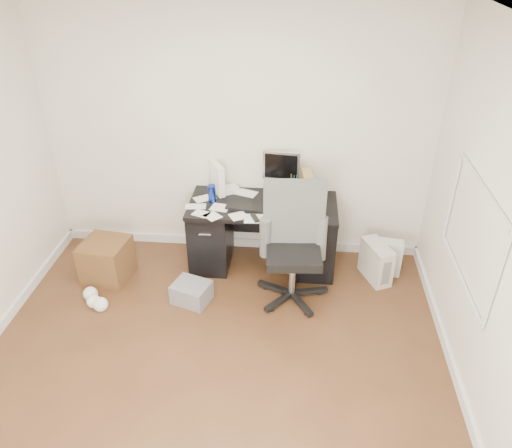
{
  "coord_description": "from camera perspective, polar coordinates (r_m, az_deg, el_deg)",
  "views": [
    {
      "loc": [
        0.63,
        -2.76,
        3.2
      ],
      "look_at": [
        0.27,
        1.2,
        0.78
      ],
      "focal_mm": 35.0,
      "sensor_mm": 36.0,
      "label": 1
    }
  ],
  "objects": [
    {
      "name": "pc_tower",
      "position": [
        5.29,
        13.57,
        -4.21
      ],
      "size": [
        0.32,
        0.44,
        0.4
      ],
      "primitive_type": "cube",
      "rotation": [
        0.0,
        0.0,
        0.4
      ],
      "color": "#B6AFA4",
      "rests_on": "ground"
    },
    {
      "name": "shopping_bag",
      "position": [
        5.4,
        14.77,
        -3.69
      ],
      "size": [
        0.31,
        0.24,
        0.39
      ],
      "primitive_type": "cube",
      "rotation": [
        0.0,
        0.0,
        -0.13
      ],
      "color": "silver",
      "rests_on": "ground"
    },
    {
      "name": "lcd_monitor",
      "position": [
        5.15,
        2.88,
        5.88
      ],
      "size": [
        0.4,
        0.26,
        0.48
      ],
      "primitive_type": null,
      "rotation": [
        0.0,
        0.0,
        -0.12
      ],
      "color": "silver",
      "rests_on": "desk"
    },
    {
      "name": "white_binder",
      "position": [
        5.22,
        -4.46,
        5.24
      ],
      "size": [
        0.25,
        0.31,
        0.33
      ],
      "primitive_type": "cube",
      "rotation": [
        0.0,
        0.0,
        0.52
      ],
      "color": "white",
      "rests_on": "desk"
    },
    {
      "name": "ground",
      "position": [
        4.27,
        -5.35,
        -17.4
      ],
      "size": [
        4.0,
        4.0,
        0.0
      ],
      "primitive_type": "plane",
      "color": "#472A16",
      "rests_on": "ground"
    },
    {
      "name": "yellow_book",
      "position": [
        4.87,
        5.91,
        1.25
      ],
      "size": [
        0.23,
        0.27,
        0.04
      ],
      "primitive_type": "cube",
      "rotation": [
        0.0,
        0.0,
        -0.25
      ],
      "color": "yellow",
      "rests_on": "desk"
    },
    {
      "name": "desk",
      "position": [
        5.23,
        0.76,
        -1.03
      ],
      "size": [
        1.5,
        0.7,
        0.75
      ],
      "color": "black",
      "rests_on": "ground"
    },
    {
      "name": "room_shell",
      "position": [
        3.24,
        -6.12,
        2.72
      ],
      "size": [
        4.02,
        4.02,
        2.71
      ],
      "color": "beige",
      "rests_on": "ground"
    },
    {
      "name": "desk_printer",
      "position": [
        4.95,
        -7.37,
        -7.75
      ],
      "size": [
        0.41,
        0.37,
        0.2
      ],
      "primitive_type": "cube",
      "rotation": [
        0.0,
        0.0,
        -0.32
      ],
      "color": "#5D5E62",
      "rests_on": "ground"
    },
    {
      "name": "loose_papers",
      "position": [
        5.02,
        -1.53,
        2.15
      ],
      "size": [
        1.1,
        0.6,
        0.0
      ],
      "primitive_type": null,
      "color": "white",
      "rests_on": "desk"
    },
    {
      "name": "keyboard",
      "position": [
        4.96,
        -1.06,
        1.91
      ],
      "size": [
        0.43,
        0.2,
        0.02
      ],
      "primitive_type": "cube",
      "rotation": [
        0.0,
        0.0,
        -0.13
      ],
      "color": "black",
      "rests_on": "desk"
    },
    {
      "name": "pen_cup",
      "position": [
        5.14,
        4.3,
        4.37
      ],
      "size": [
        0.13,
        0.13,
        0.25
      ],
      "primitive_type": null,
      "rotation": [
        0.0,
        0.0,
        0.23
      ],
      "color": "#552E18",
      "rests_on": "desk"
    },
    {
      "name": "magazine_file",
      "position": [
        5.1,
        5.8,
        4.39
      ],
      "size": [
        0.16,
        0.27,
        0.3
      ],
      "primitive_type": "cube",
      "rotation": [
        0.0,
        0.0,
        0.13
      ],
      "color": "#A68150",
      "rests_on": "desk"
    },
    {
      "name": "office_chair",
      "position": [
        4.68,
        4.32,
        -2.71
      ],
      "size": [
        0.71,
        0.71,
        1.17
      ],
      "primitive_type": null,
      "rotation": [
        0.0,
        0.0,
        0.07
      ],
      "color": "#4E504E",
      "rests_on": "ground"
    },
    {
      "name": "paper_remote",
      "position": [
        4.79,
        0.1,
        0.7
      ],
      "size": [
        0.25,
        0.21,
        0.02
      ],
      "primitive_type": null,
      "rotation": [
        0.0,
        0.0,
        0.06
      ],
      "color": "white",
      "rests_on": "desk"
    },
    {
      "name": "travel_mug",
      "position": [
        5.07,
        -5.07,
        3.49
      ],
      "size": [
        0.11,
        0.11,
        0.18
      ],
      "primitive_type": "cylinder",
      "rotation": [
        0.0,
        0.0,
        0.41
      ],
      "color": "#162F97",
      "rests_on": "desk"
    },
    {
      "name": "wicker_basket",
      "position": [
        5.36,
        -16.68,
        -4.0
      ],
      "size": [
        0.49,
        0.49,
        0.44
      ],
      "primitive_type": "cube",
      "rotation": [
        0.0,
        0.0,
        -0.13
      ],
      "color": "#482A15",
      "rests_on": "ground"
    },
    {
      "name": "computer_mouse",
      "position": [
        4.92,
        4.18,
        1.72
      ],
      "size": [
        0.06,
        0.06,
        0.05
      ],
      "primitive_type": "sphere",
      "rotation": [
        0.0,
        0.0,
        -0.26
      ],
      "color": "silver",
      "rests_on": "desk"
    }
  ]
}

